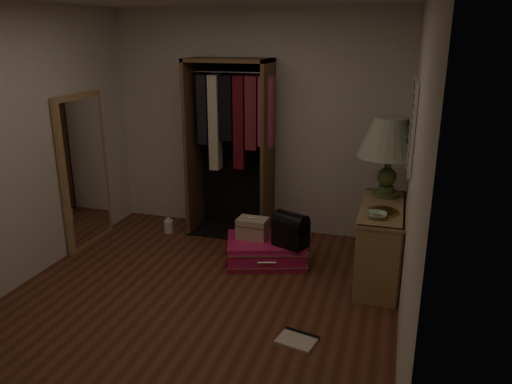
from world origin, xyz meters
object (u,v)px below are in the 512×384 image
pink_suitcase (266,250)px  train_case (253,228)px  table_lamp (390,139)px  console_bookshelf (380,240)px  open_wardrobe (233,133)px  floor_mirror (85,171)px  white_jug (169,226)px  black_bag (291,229)px

pink_suitcase → train_case: 0.28m
table_lamp → console_bookshelf: bearing=-91.0°
open_wardrobe → pink_suitcase: open_wardrobe is taller
open_wardrobe → pink_suitcase: 1.44m
floor_mirror → white_jug: bearing=34.4°
pink_suitcase → console_bookshelf: bearing=-18.5°
open_wardrobe → pink_suitcase: (0.60, -0.71, -1.09)m
console_bookshelf → table_lamp: bearing=89.0°
pink_suitcase → train_case: train_case is taller
open_wardrobe → black_bag: (0.88, -0.80, -0.78)m
pink_suitcase → table_lamp: (1.16, 0.29, 1.20)m
table_lamp → train_case: bearing=-167.8°
pink_suitcase → white_jug: 1.42m
open_wardrobe → train_case: open_wardrobe is taller
pink_suitcase → white_jug: pink_suitcase is taller
floor_mirror → table_lamp: size_ratio=2.15×
floor_mirror → train_case: floor_mirror is taller
train_case → table_lamp: size_ratio=0.41×
console_bookshelf → train_case: 1.31m
floor_mirror → table_lamp: bearing=6.2°
console_bookshelf → black_bag: bearing=-175.5°
table_lamp → black_bag: bearing=-156.8°
console_bookshelf → white_jug: size_ratio=5.80×
floor_mirror → pink_suitcase: bearing=1.6°
open_wardrobe → black_bag: bearing=-42.1°
open_wardrobe → table_lamp: open_wardrobe is taller
open_wardrobe → white_jug: size_ratio=10.61×
black_bag → table_lamp: 1.31m
console_bookshelf → table_lamp: table_lamp is taller
console_bookshelf → white_jug: bearing=169.6°
console_bookshelf → open_wardrobe: bearing=157.5°
floor_mirror → pink_suitcase: floor_mirror is taller
table_lamp → floor_mirror: bearing=-173.8°
train_case → console_bookshelf: bearing=1.0°
floor_mirror → pink_suitcase: 2.20m
console_bookshelf → train_case: console_bookshelf is taller
table_lamp → white_jug: table_lamp is taller
open_wardrobe → white_jug: 1.39m
console_bookshelf → white_jug: 2.56m
open_wardrobe → floor_mirror: 1.71m
train_case → white_jug: train_case is taller
pink_suitcase → black_bag: black_bag is taller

